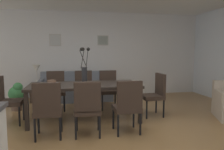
{
  "coord_description": "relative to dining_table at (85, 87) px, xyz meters",
  "views": [
    {
      "loc": [
        -0.51,
        -3.6,
        1.4
      ],
      "look_at": [
        0.33,
        0.95,
        0.89
      ],
      "focal_mm": 34.92,
      "sensor_mm": 36.0,
      "label": 1
    }
  ],
  "objects": [
    {
      "name": "ground_plane",
      "position": [
        0.27,
        -0.77,
        -0.67
      ],
      "size": [
        9.0,
        9.0,
        0.0
      ],
      "primitive_type": "plane",
      "color": "olive"
    },
    {
      "name": "back_wall_panel",
      "position": [
        0.27,
        2.48,
        0.63
      ],
      "size": [
        9.0,
        0.1,
        2.6
      ],
      "primitive_type": "cube",
      "color": "silver",
      "rests_on": "ground"
    },
    {
      "name": "dining_table",
      "position": [
        0.0,
        0.0,
        0.0
      ],
      "size": [
        2.2,
        0.98,
        0.74
      ],
      "color": "black",
      "rests_on": "ground"
    },
    {
      "name": "dining_chair_near_left",
      "position": [
        -0.63,
        -0.87,
        -0.16
      ],
      "size": [
        0.44,
        0.44,
        0.92
      ],
      "color": "#33261E",
      "rests_on": "ground"
    },
    {
      "name": "dining_chair_near_right",
      "position": [
        -0.63,
        0.93,
        -0.16
      ],
      "size": [
        0.47,
        0.47,
        0.92
      ],
      "color": "#33261E",
      "rests_on": "ground"
    },
    {
      "name": "dining_chair_far_left",
      "position": [
        -0.01,
        -0.9,
        -0.16
      ],
      "size": [
        0.47,
        0.47,
        0.92
      ],
      "color": "#33261E",
      "rests_on": "ground"
    },
    {
      "name": "dining_chair_far_right",
      "position": [
        0.03,
        0.93,
        -0.16
      ],
      "size": [
        0.45,
        0.45,
        0.92
      ],
      "color": "#33261E",
      "rests_on": "ground"
    },
    {
      "name": "dining_chair_mid_left",
      "position": [
        0.67,
        -0.89,
        -0.16
      ],
      "size": [
        0.45,
        0.45,
        0.92
      ],
      "color": "#33261E",
      "rests_on": "ground"
    },
    {
      "name": "dining_chair_mid_right",
      "position": [
        0.64,
        0.88,
        -0.16
      ],
      "size": [
        0.44,
        0.44,
        0.92
      ],
      "color": "#33261E",
      "rests_on": "ground"
    },
    {
      "name": "dining_chair_head_west",
      "position": [
        -1.49,
        0.01,
        -0.16
      ],
      "size": [
        0.44,
        0.44,
        0.92
      ],
      "color": "#33261E",
      "rests_on": "ground"
    },
    {
      "name": "dining_chair_head_east",
      "position": [
        1.52,
        0.02,
        -0.16
      ],
      "size": [
        0.46,
        0.46,
        0.92
      ],
      "color": "#33261E",
      "rests_on": "ground"
    },
    {
      "name": "centerpiece_vase",
      "position": [
        0.0,
        0.0,
        0.35
      ],
      "size": [
        0.21,
        0.23,
        0.73
      ],
      "color": "#232326",
      "rests_on": "dining_table"
    },
    {
      "name": "placemat_near_left",
      "position": [
        -0.66,
        -0.22,
        0.07
      ],
      "size": [
        0.32,
        0.32,
        0.01
      ],
      "primitive_type": "cylinder",
      "color": "#4C4742",
      "rests_on": "dining_table"
    },
    {
      "name": "bowl_near_left",
      "position": [
        -0.66,
        -0.22,
        0.11
      ],
      "size": [
        0.17,
        0.17,
        0.07
      ],
      "color": "brown",
      "rests_on": "dining_table"
    },
    {
      "name": "placemat_near_right",
      "position": [
        -0.66,
        0.22,
        0.07
      ],
      "size": [
        0.32,
        0.32,
        0.01
      ],
      "primitive_type": "cylinder",
      "color": "#4C4742",
      "rests_on": "dining_table"
    },
    {
      "name": "bowl_near_right",
      "position": [
        -0.66,
        0.22,
        0.11
      ],
      "size": [
        0.17,
        0.17,
        0.07
      ],
      "color": "brown",
      "rests_on": "dining_table"
    },
    {
      "name": "placemat_far_left",
      "position": [
        0.0,
        -0.22,
        0.07
      ],
      "size": [
        0.32,
        0.32,
        0.01
      ],
      "primitive_type": "cylinder",
      "color": "#4C4742",
      "rests_on": "dining_table"
    },
    {
      "name": "bowl_far_left",
      "position": [
        0.0,
        -0.22,
        0.11
      ],
      "size": [
        0.17,
        0.17,
        0.07
      ],
      "color": "brown",
      "rests_on": "dining_table"
    },
    {
      "name": "sofa",
      "position": [
        -0.13,
        1.92,
        -0.4
      ],
      "size": [
        2.02,
        0.84,
        0.8
      ],
      "color": "slate",
      "rests_on": "ground"
    },
    {
      "name": "side_table",
      "position": [
        -1.2,
        1.85,
        -0.41
      ],
      "size": [
        0.36,
        0.36,
        0.52
      ],
      "primitive_type": "cube",
      "color": "#3D2D23",
      "rests_on": "ground"
    },
    {
      "name": "table_lamp",
      "position": [
        -1.2,
        1.85,
        0.22
      ],
      "size": [
        0.22,
        0.22,
        0.51
      ],
      "color": "beige",
      "rests_on": "side_table"
    },
    {
      "name": "framed_picture_left",
      "position": [
        -0.72,
        2.41,
        1.06
      ],
      "size": [
        0.34,
        0.03,
        0.35
      ],
      "color": "#B2ADA3"
    },
    {
      "name": "framed_picture_center",
      "position": [
        0.72,
        2.41,
        1.06
      ],
      "size": [
        0.34,
        0.03,
        0.31
      ],
      "color": "#B2ADA3"
    },
    {
      "name": "potted_plant",
      "position": [
        -1.54,
        1.01,
        -0.3
      ],
      "size": [
        0.36,
        0.36,
        0.67
      ],
      "color": "brown",
      "rests_on": "ground"
    }
  ]
}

